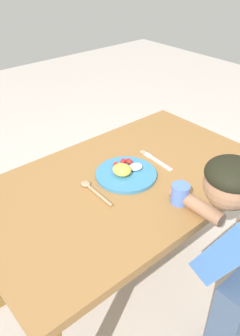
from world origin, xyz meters
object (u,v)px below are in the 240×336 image
fork (157,161)px  drinking_cup (180,194)px  spoon (93,190)px  person (231,259)px  plate (125,173)px

fork → drinking_cup: size_ratio=2.58×
spoon → person: (0.23, -0.55, -0.12)m
plate → fork: size_ratio=1.28×
spoon → plate: bearing=-89.7°
spoon → person: bearing=-155.3°
spoon → drinking_cup: 0.36m
fork → person: size_ratio=0.21×
fork → plate: bearing=90.8°
fork → drinking_cup: bearing=155.0°
spoon → person: person is taller
plate → spoon: 0.18m
fork → spoon: spoon is taller
spoon → person: 0.61m
plate → fork: plate is taller
plate → drinking_cup: bearing=-81.1°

